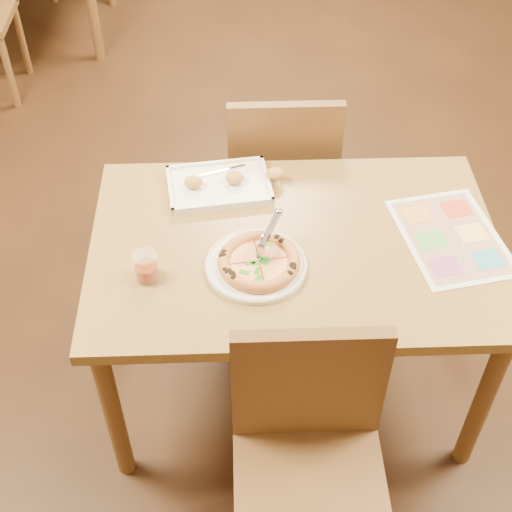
{
  "coord_description": "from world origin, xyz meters",
  "views": [
    {
      "loc": [
        -0.18,
        -1.61,
        2.29
      ],
      "look_at": [
        -0.13,
        -0.1,
        0.77
      ],
      "focal_mm": 50.0,
      "sensor_mm": 36.0,
      "label": 1
    }
  ],
  "objects_px": {
    "chair_near": "(309,437)",
    "pizza_cutter": "(268,235)",
    "menu": "(451,237)",
    "pizza": "(259,262)",
    "glass_tumbler": "(146,268)",
    "chair_far": "(282,164)",
    "dining_table": "(294,262)",
    "appetizer_tray": "(222,185)",
    "plate": "(256,266)"
  },
  "relations": [
    {
      "from": "pizza_cutter",
      "to": "menu",
      "type": "bearing_deg",
      "value": -56.11
    },
    {
      "from": "plate",
      "to": "appetizer_tray",
      "type": "relative_size",
      "value": 0.76
    },
    {
      "from": "menu",
      "to": "pizza",
      "type": "bearing_deg",
      "value": -169.53
    },
    {
      "from": "appetizer_tray",
      "to": "menu",
      "type": "height_order",
      "value": "appetizer_tray"
    },
    {
      "from": "glass_tumbler",
      "to": "plate",
      "type": "bearing_deg",
      "value": 5.48
    },
    {
      "from": "dining_table",
      "to": "appetizer_tray",
      "type": "relative_size",
      "value": 3.16
    },
    {
      "from": "chair_far",
      "to": "appetizer_tray",
      "type": "bearing_deg",
      "value": 54.79
    },
    {
      "from": "dining_table",
      "to": "chair_near",
      "type": "distance_m",
      "value": 0.61
    },
    {
      "from": "plate",
      "to": "appetizer_tray",
      "type": "height_order",
      "value": "appetizer_tray"
    },
    {
      "from": "plate",
      "to": "glass_tumbler",
      "type": "height_order",
      "value": "glass_tumbler"
    },
    {
      "from": "chair_near",
      "to": "appetizer_tray",
      "type": "xyz_separation_m",
      "value": [
        -0.23,
        0.88,
        0.17
      ]
    },
    {
      "from": "glass_tumbler",
      "to": "menu",
      "type": "xyz_separation_m",
      "value": [
        0.96,
        0.14,
        -0.04
      ]
    },
    {
      "from": "appetizer_tray",
      "to": "glass_tumbler",
      "type": "xyz_separation_m",
      "value": [
        -0.23,
        -0.41,
        0.03
      ]
    },
    {
      "from": "plate",
      "to": "pizza",
      "type": "relative_size",
      "value": 1.23
    },
    {
      "from": "dining_table",
      "to": "chair_near",
      "type": "bearing_deg",
      "value": -90.0
    },
    {
      "from": "chair_near",
      "to": "pizza_cutter",
      "type": "distance_m",
      "value": 0.61
    },
    {
      "from": "pizza",
      "to": "pizza_cutter",
      "type": "distance_m",
      "value": 0.09
    },
    {
      "from": "dining_table",
      "to": "chair_far",
      "type": "height_order",
      "value": "chair_far"
    },
    {
      "from": "pizza_cutter",
      "to": "glass_tumbler",
      "type": "distance_m",
      "value": 0.38
    },
    {
      "from": "pizza",
      "to": "appetizer_tray",
      "type": "height_order",
      "value": "appetizer_tray"
    },
    {
      "from": "dining_table",
      "to": "chair_near",
      "type": "height_order",
      "value": "chair_near"
    },
    {
      "from": "plate",
      "to": "appetizer_tray",
      "type": "xyz_separation_m",
      "value": [
        -0.1,
        0.38,
        0.01
      ]
    },
    {
      "from": "appetizer_tray",
      "to": "menu",
      "type": "xyz_separation_m",
      "value": [
        0.73,
        -0.27,
        -0.01
      ]
    },
    {
      "from": "chair_near",
      "to": "menu",
      "type": "distance_m",
      "value": 0.8
    },
    {
      "from": "dining_table",
      "to": "chair_far",
      "type": "relative_size",
      "value": 2.77
    },
    {
      "from": "appetizer_tray",
      "to": "pizza_cutter",
      "type": "bearing_deg",
      "value": -67.05
    },
    {
      "from": "dining_table",
      "to": "pizza",
      "type": "relative_size",
      "value": 5.15
    },
    {
      "from": "pizza",
      "to": "dining_table",
      "type": "bearing_deg",
      "value": 41.87
    },
    {
      "from": "appetizer_tray",
      "to": "menu",
      "type": "distance_m",
      "value": 0.78
    },
    {
      "from": "pizza",
      "to": "plate",
      "type": "bearing_deg",
      "value": 157.22
    },
    {
      "from": "dining_table",
      "to": "pizza_cutter",
      "type": "xyz_separation_m",
      "value": [
        -0.09,
        -0.05,
        0.17
      ]
    },
    {
      "from": "chair_far",
      "to": "appetizer_tray",
      "type": "height_order",
      "value": "chair_far"
    },
    {
      "from": "dining_table",
      "to": "plate",
      "type": "xyz_separation_m",
      "value": [
        -0.13,
        -0.1,
        0.09
      ]
    },
    {
      "from": "chair_far",
      "to": "pizza",
      "type": "relative_size",
      "value": 1.86
    },
    {
      "from": "appetizer_tray",
      "to": "pizza",
      "type": "bearing_deg",
      "value": -73.9
    },
    {
      "from": "appetizer_tray",
      "to": "glass_tumbler",
      "type": "distance_m",
      "value": 0.47
    },
    {
      "from": "chair_far",
      "to": "plate",
      "type": "relative_size",
      "value": 1.51
    },
    {
      "from": "pizza",
      "to": "pizza_cutter",
      "type": "height_order",
      "value": "pizza_cutter"
    },
    {
      "from": "chair_far",
      "to": "pizza",
      "type": "distance_m",
      "value": 0.74
    },
    {
      "from": "chair_far",
      "to": "glass_tumbler",
      "type": "bearing_deg",
      "value": 58.21
    },
    {
      "from": "glass_tumbler",
      "to": "chair_near",
      "type": "bearing_deg",
      "value": -45.63
    },
    {
      "from": "dining_table",
      "to": "pizza_cutter",
      "type": "distance_m",
      "value": 0.2
    },
    {
      "from": "chair_far",
      "to": "glass_tumbler",
      "type": "relative_size",
      "value": 4.91
    },
    {
      "from": "chair_near",
      "to": "pizza_cutter",
      "type": "height_order",
      "value": "chair_near"
    },
    {
      "from": "dining_table",
      "to": "appetizer_tray",
      "type": "xyz_separation_m",
      "value": [
        -0.23,
        0.28,
        0.1
      ]
    },
    {
      "from": "chair_near",
      "to": "dining_table",
      "type": "bearing_deg",
      "value": 90.0
    },
    {
      "from": "dining_table",
      "to": "menu",
      "type": "height_order",
      "value": "menu"
    },
    {
      "from": "chair_near",
      "to": "glass_tumbler",
      "type": "bearing_deg",
      "value": 134.37
    },
    {
      "from": "pizza",
      "to": "appetizer_tray",
      "type": "bearing_deg",
      "value": 106.1
    },
    {
      "from": "chair_far",
      "to": "pizza_cutter",
      "type": "bearing_deg",
      "value": 82.04
    }
  ]
}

